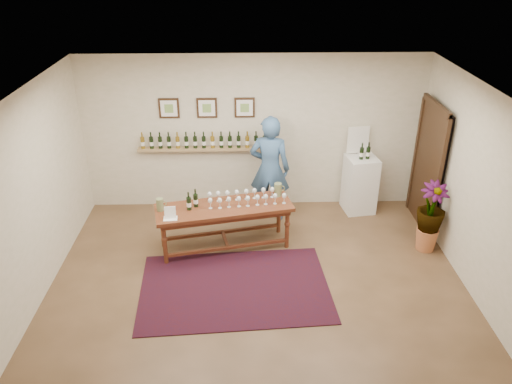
{
  "coord_description": "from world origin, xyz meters",
  "views": [
    {
      "loc": [
        -0.18,
        -5.83,
        4.5
      ],
      "look_at": [
        0.0,
        0.8,
        1.1
      ],
      "focal_mm": 35.0,
      "sensor_mm": 36.0,
      "label": 1
    }
  ],
  "objects_px": {
    "tasting_table": "(224,212)",
    "person": "(270,169)",
    "potted_plant": "(430,217)",
    "display_pedestal": "(360,184)"
  },
  "relations": [
    {
      "from": "tasting_table",
      "to": "display_pedestal",
      "type": "xyz_separation_m",
      "value": [
        2.41,
        1.19,
        -0.12
      ]
    },
    {
      "from": "potted_plant",
      "to": "tasting_table",
      "type": "bearing_deg",
      "value": 177.42
    },
    {
      "from": "tasting_table",
      "to": "person",
      "type": "xyz_separation_m",
      "value": [
        0.76,
        0.94,
        0.31
      ]
    },
    {
      "from": "tasting_table",
      "to": "person",
      "type": "relative_size",
      "value": 1.17
    },
    {
      "from": "tasting_table",
      "to": "potted_plant",
      "type": "distance_m",
      "value": 3.23
    },
    {
      "from": "tasting_table",
      "to": "potted_plant",
      "type": "bearing_deg",
      "value": -14.58
    },
    {
      "from": "potted_plant",
      "to": "display_pedestal",
      "type": "bearing_deg",
      "value": 121.6
    },
    {
      "from": "tasting_table",
      "to": "person",
      "type": "height_order",
      "value": "person"
    },
    {
      "from": "display_pedestal",
      "to": "potted_plant",
      "type": "bearing_deg",
      "value": -58.4
    },
    {
      "from": "potted_plant",
      "to": "person",
      "type": "relative_size",
      "value": 0.53
    }
  ]
}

